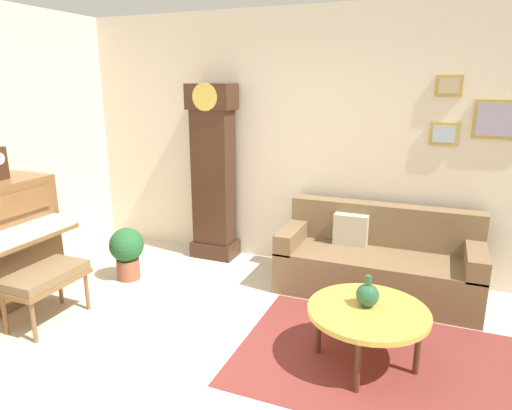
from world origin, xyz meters
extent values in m
cube|color=beige|center=(0.00, 0.00, -0.05)|extent=(6.40, 6.00, 0.10)
cube|color=beige|center=(0.00, 2.40, 1.40)|extent=(5.30, 0.10, 2.80)
cube|color=#B28E3D|center=(1.55, 2.33, 1.55)|extent=(0.26, 0.03, 0.22)
cube|color=#9EB2C1|center=(1.55, 2.32, 1.55)|extent=(0.20, 0.01, 0.16)
cube|color=#B28E3D|center=(2.05, 2.33, 1.70)|extent=(0.52, 0.03, 0.36)
cube|color=#998EA8|center=(2.05, 2.32, 1.70)|extent=(0.46, 0.01, 0.30)
cube|color=#B28E3D|center=(1.55, 2.33, 2.00)|extent=(0.24, 0.03, 0.20)
cube|color=tan|center=(1.55, 2.32, 2.00)|extent=(0.18, 0.01, 0.14)
cube|color=maroon|center=(1.25, 0.69, 0.00)|extent=(2.10, 1.50, 0.01)
cube|color=brown|center=(-1.82, 0.15, 0.68)|extent=(0.28, 1.38, 0.04)
cube|color=white|center=(-1.82, 0.15, 0.74)|extent=(0.26, 1.32, 0.08)
cube|color=brown|center=(-1.51, 0.21, 0.38)|extent=(0.42, 0.70, 0.04)
cube|color=brown|center=(-1.51, 0.21, 0.44)|extent=(0.40, 0.68, 0.08)
cylinder|color=brown|center=(-1.35, -0.09, 0.18)|extent=(0.04, 0.04, 0.36)
cylinder|color=brown|center=(-1.35, 0.51, 0.18)|extent=(0.04, 0.04, 0.36)
cylinder|color=brown|center=(-1.67, -0.09, 0.18)|extent=(0.04, 0.04, 0.36)
cylinder|color=brown|center=(-1.67, 0.51, 0.18)|extent=(0.04, 0.04, 0.36)
cube|color=#3D2316|center=(-0.87, 2.16, 0.09)|extent=(0.52, 0.34, 0.18)
cube|color=#3D2316|center=(-0.87, 2.16, 0.89)|extent=(0.44, 0.28, 1.78)
cube|color=#3D2316|center=(-0.87, 2.16, 1.88)|extent=(0.52, 0.32, 0.28)
cylinder|color=gold|center=(-0.87, 2.00, 1.88)|extent=(0.30, 0.02, 0.30)
cylinder|color=gold|center=(-0.87, 2.11, 0.95)|extent=(0.03, 0.03, 0.70)
cube|color=brown|center=(1.07, 1.85, 0.21)|extent=(1.90, 0.80, 0.42)
cube|color=brown|center=(1.07, 2.15, 0.62)|extent=(1.90, 0.20, 0.44)
cube|color=brown|center=(0.21, 1.85, 0.50)|extent=(0.18, 0.80, 0.20)
cube|color=brown|center=(1.93, 1.85, 0.50)|extent=(0.18, 0.80, 0.20)
cube|color=#B7AD93|center=(0.77, 1.99, 0.58)|extent=(0.34, 0.12, 0.32)
cylinder|color=gold|center=(1.16, 0.63, 0.42)|extent=(0.88, 0.88, 0.04)
torus|color=#4C2B19|center=(1.16, 0.63, 0.42)|extent=(0.88, 0.88, 0.04)
cylinder|color=#4C2B19|center=(1.16, 0.99, 0.20)|extent=(0.04, 0.04, 0.40)
cylinder|color=#4C2B19|center=(1.52, 0.63, 0.20)|extent=(0.04, 0.04, 0.40)
cylinder|color=#4C2B19|center=(1.16, 0.27, 0.20)|extent=(0.04, 0.04, 0.40)
cylinder|color=#4C2B19|center=(0.80, 0.63, 0.20)|extent=(0.04, 0.04, 0.40)
cylinder|color=#234C33|center=(1.14, 0.68, 0.45)|extent=(0.09, 0.09, 0.01)
sphere|color=#285638|center=(1.14, 0.68, 0.53)|extent=(0.17, 0.17, 0.17)
cylinder|color=#285638|center=(1.14, 0.68, 0.64)|extent=(0.04, 0.04, 0.08)
cylinder|color=#935138|center=(-1.43, 1.21, 0.11)|extent=(0.24, 0.24, 0.22)
sphere|color=#235B2D|center=(-1.43, 1.21, 0.38)|extent=(0.36, 0.36, 0.36)
camera|label=1|loc=(1.53, -2.43, 2.03)|focal=31.79mm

